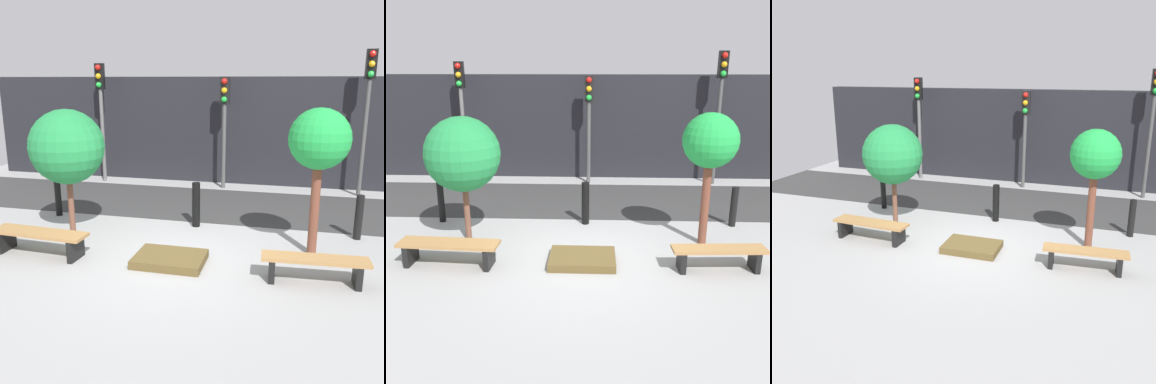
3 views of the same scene
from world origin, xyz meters
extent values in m
plane|color=gray|center=(0.00, 0.00, 0.00)|extent=(18.00, 18.00, 0.00)
cube|color=#343434|center=(0.00, 3.79, 0.01)|extent=(18.00, 3.16, 0.01)
cube|color=black|center=(0.00, 6.57, 1.67)|extent=(16.20, 0.50, 3.34)
cube|color=black|center=(-3.29, -0.31, 0.20)|extent=(0.13, 0.48, 0.41)
cube|color=black|center=(-1.75, -0.39, 0.20)|extent=(0.13, 0.48, 0.41)
cube|color=#9E7242|center=(-2.52, -0.35, 0.44)|extent=(1.92, 0.57, 0.06)
cube|color=black|center=(1.84, -0.39, 0.20)|extent=(0.12, 0.39, 0.39)
cube|color=black|center=(3.20, -0.31, 0.20)|extent=(0.12, 0.39, 0.39)
cube|color=#9E7242|center=(2.52, -0.35, 0.42)|extent=(1.74, 0.48, 0.06)
cube|color=brown|center=(0.00, -0.15, 0.08)|extent=(1.26, 0.92, 0.15)
cylinder|color=brown|center=(-2.52, 0.90, 0.73)|extent=(0.13, 0.13, 1.46)
sphere|color=#218140|center=(-2.52, 0.90, 1.89)|extent=(1.56, 1.56, 1.56)
cylinder|color=brown|center=(2.52, 0.90, 0.95)|extent=(0.17, 0.17, 1.91)
sphere|color=green|center=(2.52, 0.90, 2.21)|extent=(1.11, 1.11, 1.11)
cylinder|color=black|center=(-3.47, 1.96, 0.52)|extent=(0.15, 0.15, 1.05)
cylinder|color=black|center=(0.00, 1.96, 0.51)|extent=(0.18, 0.18, 1.02)
cylinder|color=black|center=(3.47, 1.96, 0.47)|extent=(0.16, 0.16, 0.95)
cylinder|color=#5F5F5F|center=(-3.95, 5.66, 1.87)|extent=(0.12, 0.12, 3.74)
cube|color=black|center=(-3.95, 5.66, 3.35)|extent=(0.28, 0.16, 0.78)
sphere|color=red|center=(-3.95, 5.56, 3.61)|extent=(0.17, 0.17, 0.17)
sphere|color=orange|center=(-3.95, 5.56, 3.35)|extent=(0.17, 0.17, 0.17)
sphere|color=green|center=(-3.95, 5.56, 3.09)|extent=(0.17, 0.17, 0.17)
cylinder|color=#4C4C4C|center=(0.00, 5.66, 1.67)|extent=(0.12, 0.12, 3.34)
cube|color=black|center=(0.00, 5.66, 2.95)|extent=(0.28, 0.16, 0.78)
sphere|color=red|center=(0.00, 5.56, 3.21)|extent=(0.17, 0.17, 0.17)
sphere|color=orange|center=(0.00, 5.56, 2.95)|extent=(0.17, 0.17, 0.17)
sphere|color=green|center=(0.00, 5.56, 2.69)|extent=(0.17, 0.17, 0.17)
cylinder|color=#484848|center=(3.95, 5.66, 2.02)|extent=(0.12, 0.12, 4.04)
cube|color=black|center=(3.95, 5.66, 3.65)|extent=(0.28, 0.16, 0.78)
sphere|color=green|center=(3.95, 5.56, 3.39)|extent=(0.17, 0.17, 0.17)
camera|label=1|loc=(2.09, -7.07, 3.23)|focal=40.00mm
camera|label=2|loc=(0.24, -7.65, 3.69)|focal=40.00mm
camera|label=3|loc=(2.81, -8.83, 4.00)|focal=40.00mm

